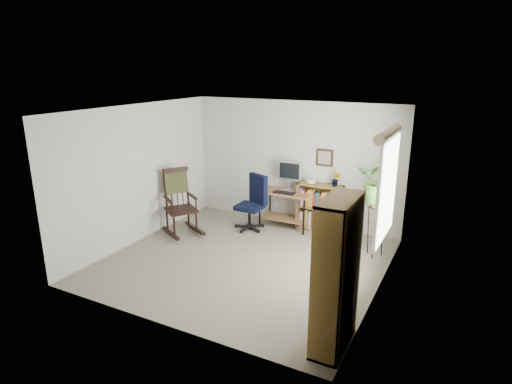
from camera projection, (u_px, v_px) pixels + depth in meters
The scene contains 18 objects.
floor at pixel (245, 261), 6.88m from camera, with size 4.20×4.00×0.00m, color gray.
ceiling at pixel (243, 110), 6.20m from camera, with size 4.20×4.00×0.00m, color silver.
wall_back at pixel (294, 164), 8.24m from camera, with size 4.20×0.00×2.40m, color silver.
wall_front at pixel (159, 233), 4.84m from camera, with size 4.20×0.00×2.40m, color silver.
wall_left at pixel (139, 174), 7.47m from camera, with size 0.00×4.00×2.40m, color silver.
wall_right at pixel (384, 210), 5.61m from camera, with size 0.00×4.00×2.40m, color silver.
window at pixel (386, 189), 5.83m from camera, with size 0.12×1.20×1.50m, color white, non-canonical shape.
desk at pixel (286, 209), 8.24m from camera, with size 0.99×0.54×0.71m, color olive, non-canonical shape.
monitor at pixel (290, 176), 8.17m from camera, with size 0.46×0.16×0.56m, color #BBBBC0, non-canonical shape.
keyboard at pixel (284, 193), 8.03m from camera, with size 0.40×0.15×0.03m, color black.
office_chair at pixel (249, 203), 8.07m from camera, with size 0.58×0.58×1.07m, color black, non-canonical shape.
rocking_chair at pixel (181, 201), 7.88m from camera, with size 0.64×1.06×1.23m, color black, non-canonical shape.
low_bookshelf at pixel (320, 208), 8.03m from camera, with size 0.86×0.29×0.90m, color olive, non-canonical shape.
tall_bookshelf at pixel (336, 275), 4.57m from camera, with size 0.33×0.76×1.74m, color olive, non-canonical shape.
plant_stand at pixel (376, 228), 6.93m from camera, with size 0.27×0.27×0.99m, color black, non-canonical shape.
spider_plant at pixel (382, 158), 6.60m from camera, with size 1.69×1.88×1.46m, color #396B25.
potted_plant_small at pixel (336, 183), 7.77m from camera, with size 0.13×0.24×0.11m, color #396B25.
framed_picture at pixel (324, 158), 7.89m from camera, with size 0.32×0.04×0.32m, color black, non-canonical shape.
Camera 1 is at (3.06, -5.49, 3.03)m, focal length 30.00 mm.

